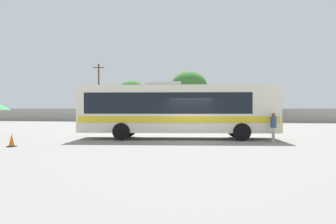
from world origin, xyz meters
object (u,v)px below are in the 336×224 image
at_px(attendant_by_bus_door, 273,125).
at_px(coach_bus_cream_yellow, 176,109).
at_px(parked_car_rightmost_red, 264,117).
at_px(traffic_cone_on_apron, 12,140).
at_px(parked_car_third_dark_blue, 215,117).
at_px(roadside_tree_midleft, 189,87).
at_px(utility_pole_near, 99,91).
at_px(parked_car_second_maroon, 171,117).
at_px(parked_car_leftmost_grey, 130,117).
at_px(roadside_tree_left, 132,93).

bearing_deg(attendant_by_bus_door, coach_bus_cream_yellow, 169.73).
distance_m(parked_car_rightmost_red, traffic_cone_on_apron, 31.50).
relative_size(coach_bus_cream_yellow, parked_car_third_dark_blue, 3.01).
relative_size(attendant_by_bus_door, roadside_tree_midleft, 0.22).
height_order(utility_pole_near, roadside_tree_midleft, utility_pole_near).
relative_size(parked_car_third_dark_blue, utility_pole_near, 0.46).
height_order(parked_car_second_maroon, parked_car_third_dark_blue, parked_car_third_dark_blue).
distance_m(parked_car_third_dark_blue, traffic_cone_on_apron, 28.94).
distance_m(parked_car_leftmost_grey, roadside_tree_midleft, 10.59).
relative_size(parked_car_second_maroon, roadside_tree_midleft, 0.63).
relative_size(coach_bus_cream_yellow, traffic_cone_on_apron, 19.34).
bearing_deg(attendant_by_bus_door, roadside_tree_left, 118.17).
relative_size(roadside_tree_midleft, traffic_cone_on_apron, 11.58).
height_order(attendant_by_bus_door, utility_pole_near, utility_pole_near).
relative_size(roadside_tree_left, roadside_tree_midleft, 0.87).
bearing_deg(attendant_by_bus_door, traffic_cone_on_apron, -160.96).
bearing_deg(parked_car_second_maroon, utility_pole_near, 149.40).
xyz_separation_m(parked_car_leftmost_grey, utility_pole_near, (-7.28, 7.53, 3.88)).
height_order(parked_car_second_maroon, roadside_tree_midleft, roadside_tree_midleft).
height_order(attendant_by_bus_door, parked_car_third_dark_blue, attendant_by_bus_door).
bearing_deg(parked_car_second_maroon, attendant_by_bus_door, -67.50).
bearing_deg(utility_pole_near, roadside_tree_left, 24.54).
bearing_deg(coach_bus_cream_yellow, parked_car_leftmost_grey, 112.97).
bearing_deg(coach_bus_cream_yellow, parked_car_second_maroon, 99.60).
xyz_separation_m(attendant_by_bus_door, traffic_cone_on_apron, (-13.17, -4.54, -0.63)).
xyz_separation_m(roadside_tree_midleft, traffic_cone_on_apron, (-5.44, -33.76, -4.80)).
bearing_deg(utility_pole_near, roadside_tree_midleft, -4.37).
bearing_deg(parked_car_rightmost_red, parked_car_second_maroon, -179.09).
distance_m(attendant_by_bus_door, parked_car_second_maroon, 24.61).
bearing_deg(utility_pole_near, coach_bus_cream_yellow, -60.60).
bearing_deg(traffic_cone_on_apron, parked_car_third_dark_blue, 70.98).
xyz_separation_m(parked_car_third_dark_blue, roadside_tree_midleft, (-3.99, 6.40, 4.30)).
bearing_deg(utility_pole_near, parked_car_third_dark_blue, -22.09).
height_order(parked_car_rightmost_red, roadside_tree_left, roadside_tree_left).
bearing_deg(parked_car_third_dark_blue, roadside_tree_midleft, 121.93).
bearing_deg(traffic_cone_on_apron, parked_car_leftmost_grey, 93.77).
bearing_deg(parked_car_rightmost_red, parked_car_third_dark_blue, -178.95).
bearing_deg(parked_car_rightmost_red, traffic_cone_on_apron, -119.32).
bearing_deg(traffic_cone_on_apron, roadside_tree_midleft, 80.85).
height_order(coach_bus_cream_yellow, utility_pole_near, utility_pole_near).
bearing_deg(roadside_tree_midleft, parked_car_second_maroon, -104.59).
distance_m(coach_bus_cream_yellow, parked_car_second_maroon, 22.03).
height_order(coach_bus_cream_yellow, parked_car_leftmost_grey, coach_bus_cream_yellow).
bearing_deg(coach_bus_cream_yellow, attendant_by_bus_door, -10.27).
xyz_separation_m(parked_car_third_dark_blue, traffic_cone_on_apron, (-9.43, -27.35, -0.49)).
bearing_deg(coach_bus_cream_yellow, utility_pole_near, 119.40).
bearing_deg(traffic_cone_on_apron, attendant_by_bus_door, 19.04).
height_order(parked_car_second_maroon, roadside_tree_left, roadside_tree_left).
xyz_separation_m(attendant_by_bus_door, parked_car_third_dark_blue, (-3.74, 22.81, -0.13)).
bearing_deg(roadside_tree_left, utility_pole_near, -155.46).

